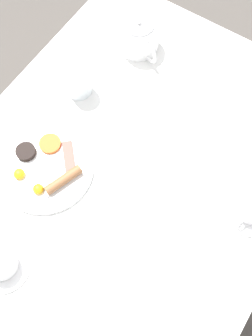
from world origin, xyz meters
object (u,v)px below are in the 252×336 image
(fork_by_plate, at_px, (180,95))
(fork_spare, at_px, (163,184))
(breakfast_plate, at_px, (45,168))
(teacup_with_saucer_right, at_px, (0,264))
(water_glass_tall, at_px, (78,80))
(knife_by_plate, at_px, (83,293))
(teapot_near, at_px, (139,36))
(teacup_with_saucer_left, at_px, (252,209))

(fork_by_plate, height_order, fork_spare, same)
(breakfast_plate, height_order, fork_by_plate, breakfast_plate)
(fork_by_plate, bearing_deg, teacup_with_saucer_right, 80.52)
(teacup_with_saucer_right, distance_m, water_glass_tall, 0.55)
(water_glass_tall, distance_m, fork_by_plate, 0.30)
(fork_by_plate, bearing_deg, breakfast_plate, 65.80)
(fork_by_plate, xyz_separation_m, knife_by_plate, (-0.09, 0.62, 0.00))
(teapot_near, xyz_separation_m, teacup_with_saucer_left, (-0.54, 0.30, -0.02))
(teacup_with_saucer_right, distance_m, knife_by_plate, 0.21)
(teacup_with_saucer_left, relative_size, fork_by_plate, 0.87)
(breakfast_plate, height_order, knife_by_plate, breakfast_plate)
(knife_by_plate, height_order, fork_spare, same)
(water_glass_tall, bearing_deg, teapot_near, -103.87)
(teacup_with_saucer_left, height_order, fork_by_plate, teacup_with_saucer_left)
(fork_by_plate, relative_size, knife_by_plate, 0.91)
(teapot_near, bearing_deg, fork_spare, 159.54)
(teacup_with_saucer_left, height_order, teacup_with_saucer_right, same)
(fork_by_plate, distance_m, knife_by_plate, 0.63)
(fork_spare, bearing_deg, knife_by_plate, 87.48)
(fork_by_plate, bearing_deg, water_glass_tall, 30.07)
(teacup_with_saucer_left, distance_m, water_glass_tall, 0.60)
(teacup_with_saucer_right, bearing_deg, teapot_near, -83.36)
(teacup_with_saucer_right, distance_m, fork_spare, 0.46)
(water_glass_tall, bearing_deg, teacup_with_saucer_left, 174.00)
(breakfast_plate, relative_size, teacup_with_saucer_right, 1.90)
(teacup_with_saucer_left, distance_m, knife_by_plate, 0.48)
(teacup_with_saucer_left, relative_size, water_glass_tall, 1.32)
(teacup_with_saucer_right, height_order, fork_spare, teacup_with_saucer_right)
(teacup_with_saucer_left, bearing_deg, water_glass_tall, -6.00)
(knife_by_plate, bearing_deg, fork_spare, -92.52)
(teapot_near, distance_m, water_glass_tall, 0.24)
(fork_spare, bearing_deg, teacup_with_saucer_left, -165.81)
(teacup_with_saucer_left, xyz_separation_m, knife_by_plate, (0.24, 0.41, -0.02))
(teacup_with_saucer_right, relative_size, knife_by_plate, 0.79)
(water_glass_tall, height_order, knife_by_plate, water_glass_tall)
(teacup_with_saucer_left, bearing_deg, breakfast_plate, 20.92)
(teacup_with_saucer_right, bearing_deg, knife_by_plate, -164.80)
(water_glass_tall, bearing_deg, teacup_with_saucer_right, 105.65)
(breakfast_plate, relative_size, knife_by_plate, 1.50)
(water_glass_tall, bearing_deg, fork_spare, 161.83)
(water_glass_tall, xyz_separation_m, fork_by_plate, (-0.26, -0.15, -0.05))
(fork_by_plate, bearing_deg, fork_spare, 111.53)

